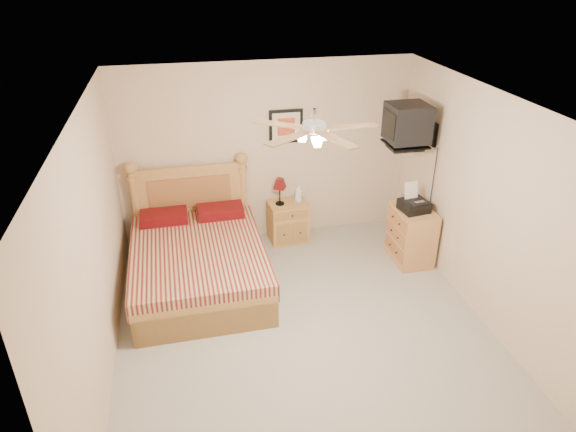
# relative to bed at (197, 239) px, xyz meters

# --- Properties ---
(floor) EXTENTS (4.50, 4.50, 0.00)m
(floor) POSITION_rel_bed_xyz_m (1.06, -1.12, -0.66)
(floor) COLOR #9E9A8F
(floor) RESTS_ON ground
(ceiling) EXTENTS (4.00, 4.50, 0.04)m
(ceiling) POSITION_rel_bed_xyz_m (1.06, -1.12, 1.84)
(ceiling) COLOR white
(ceiling) RESTS_ON ground
(wall_back) EXTENTS (4.00, 0.04, 2.50)m
(wall_back) POSITION_rel_bed_xyz_m (1.06, 1.13, 0.59)
(wall_back) COLOR beige
(wall_back) RESTS_ON ground
(wall_front) EXTENTS (4.00, 0.04, 2.50)m
(wall_front) POSITION_rel_bed_xyz_m (1.06, -3.37, 0.59)
(wall_front) COLOR beige
(wall_front) RESTS_ON ground
(wall_left) EXTENTS (0.04, 4.50, 2.50)m
(wall_left) POSITION_rel_bed_xyz_m (-0.94, -1.12, 0.59)
(wall_left) COLOR beige
(wall_left) RESTS_ON ground
(wall_right) EXTENTS (0.04, 4.50, 2.50)m
(wall_right) POSITION_rel_bed_xyz_m (3.06, -1.12, 0.59)
(wall_right) COLOR beige
(wall_right) RESTS_ON ground
(bed) EXTENTS (1.59, 2.07, 1.32)m
(bed) POSITION_rel_bed_xyz_m (0.00, 0.00, 0.00)
(bed) COLOR #B17A3A
(bed) RESTS_ON ground
(nightstand) EXTENTS (0.55, 0.43, 0.58)m
(nightstand) POSITION_rel_bed_xyz_m (1.31, 0.88, -0.37)
(nightstand) COLOR #C49344
(nightstand) RESTS_ON ground
(table_lamp) EXTENTS (0.26, 0.26, 0.39)m
(table_lamp) POSITION_rel_bed_xyz_m (1.20, 0.90, 0.11)
(table_lamp) COLOR #5B0C0E
(table_lamp) RESTS_ON nightstand
(lotion_bottle) EXTENTS (0.13, 0.13, 0.27)m
(lotion_bottle) POSITION_rel_bed_xyz_m (1.47, 0.92, 0.05)
(lotion_bottle) COLOR white
(lotion_bottle) RESTS_ON nightstand
(framed_picture) EXTENTS (0.46, 0.04, 0.46)m
(framed_picture) POSITION_rel_bed_xyz_m (1.33, 1.11, 0.96)
(framed_picture) COLOR black
(framed_picture) RESTS_ON wall_back
(dresser) EXTENTS (0.45, 0.64, 0.76)m
(dresser) POSITION_rel_bed_xyz_m (2.79, 0.01, -0.28)
(dresser) COLOR tan
(dresser) RESTS_ON ground
(fax_machine) EXTENTS (0.38, 0.40, 0.35)m
(fax_machine) POSITION_rel_bed_xyz_m (2.76, -0.02, 0.27)
(fax_machine) COLOR black
(fax_machine) RESTS_ON dresser
(magazine_lower) EXTENTS (0.19, 0.25, 0.02)m
(magazine_lower) POSITION_rel_bed_xyz_m (2.74, 0.27, 0.11)
(magazine_lower) COLOR #C1B199
(magazine_lower) RESTS_ON dresser
(magazine_upper) EXTENTS (0.22, 0.27, 0.02)m
(magazine_upper) POSITION_rel_bed_xyz_m (2.74, 0.30, 0.13)
(magazine_upper) COLOR gray
(magazine_upper) RESTS_ON magazine_lower
(wall_tv) EXTENTS (0.56, 0.46, 0.58)m
(wall_tv) POSITION_rel_bed_xyz_m (2.81, 0.22, 1.15)
(wall_tv) COLOR black
(wall_tv) RESTS_ON wall_right
(ceiling_fan) EXTENTS (1.14, 1.14, 0.28)m
(ceiling_fan) POSITION_rel_bed_xyz_m (1.06, -1.32, 1.70)
(ceiling_fan) COLOR white
(ceiling_fan) RESTS_ON ceiling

